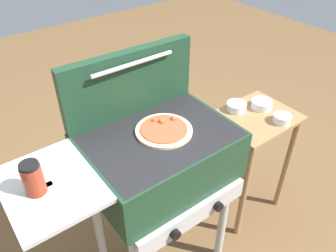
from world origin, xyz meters
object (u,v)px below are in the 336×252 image
object	(u,v)px
sauce_jar	(33,178)
topping_bowl_far	(282,119)
grill	(157,161)
topping_bowl_middle	(262,105)
prep_table	(251,144)
pizza_pepperoni	(164,130)
topping_bowl_near	(236,107)

from	to	relation	value
sauce_jar	topping_bowl_far	size ratio (longest dim) A/B	1.33
grill	topping_bowl_middle	bearing A→B (deg)	3.28
prep_table	pizza_pepperoni	bearing A→B (deg)	-179.94
grill	topping_bowl_middle	xyz separation A→B (m)	(0.76, 0.04, -0.02)
topping_bowl_middle	sauce_jar	bearing A→B (deg)	-177.82
topping_bowl_near	pizza_pepperoni	bearing A→B (deg)	-169.39
grill	topping_bowl_far	size ratio (longest dim) A/B	9.98
grill	sauce_jar	distance (m)	0.55
pizza_pepperoni	topping_bowl_near	distance (m)	0.62
sauce_jar	topping_bowl_far	xyz separation A→B (m)	(1.25, -0.11, -0.23)
pizza_pepperoni	topping_bowl_far	bearing A→B (deg)	-9.73
grill	prep_table	size ratio (longest dim) A/B	1.34
topping_bowl_near	grill	bearing A→B (deg)	-169.78
topping_bowl_far	prep_table	bearing A→B (deg)	117.71
grill	prep_table	distance (m)	0.72
grill	pizza_pepperoni	world-z (taller)	pizza_pepperoni
pizza_pepperoni	topping_bowl_near	world-z (taller)	pizza_pepperoni
grill	topping_bowl_middle	distance (m)	0.76
prep_table	topping_bowl_near	bearing A→B (deg)	113.11
sauce_jar	prep_table	world-z (taller)	sauce_jar
topping_bowl_far	sauce_jar	bearing A→B (deg)	174.95
pizza_pepperoni	topping_bowl_far	xyz separation A→B (m)	(0.69, -0.12, -0.17)
grill	sauce_jar	world-z (taller)	sauce_jar
pizza_pepperoni	topping_bowl_middle	xyz separation A→B (m)	(0.72, 0.04, -0.17)
pizza_pepperoni	prep_table	bearing A→B (deg)	0.06
pizza_pepperoni	topping_bowl_middle	distance (m)	0.74
prep_table	sauce_jar	bearing A→B (deg)	-179.55
sauce_jar	topping_bowl_middle	distance (m)	1.29
grill	topping_bowl_near	size ratio (longest dim) A/B	8.59
sauce_jar	topping_bowl_near	bearing A→B (deg)	5.92
grill	topping_bowl_far	bearing A→B (deg)	-8.89
prep_table	topping_bowl_far	bearing A→B (deg)	-62.29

